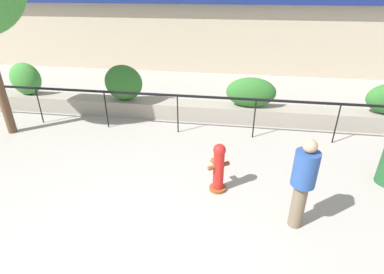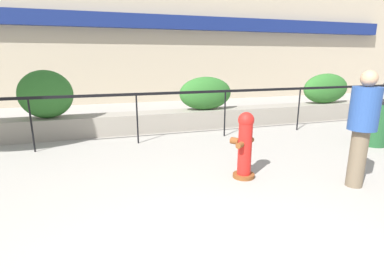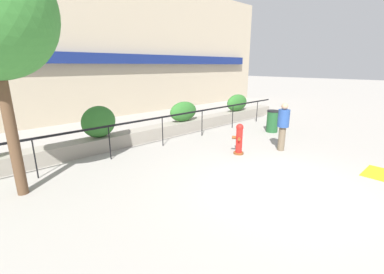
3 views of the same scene
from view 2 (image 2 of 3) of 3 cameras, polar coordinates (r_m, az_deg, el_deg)
building_facade at (r=13.94m, az=-15.32°, el=22.94°), size 30.00×1.36×8.00m
planter_wall_low at (r=7.98m, az=-11.34°, el=2.64°), size 18.00×0.70×0.50m
fence_railing_segment at (r=6.78m, az=-10.56°, el=7.15°), size 15.00×0.05×1.15m
hedge_bush_1 at (r=7.89m, az=-26.09°, el=7.30°), size 1.23×0.70×1.13m
hedge_bush_2 at (r=8.34m, az=2.60°, el=8.31°), size 1.49×0.64×0.90m
hedge_bush_3 at (r=10.44m, az=24.12°, el=8.43°), size 1.59×0.63×0.93m
fire_hydrant at (r=4.84m, az=10.01°, el=-1.47°), size 0.49×0.49×1.08m
pedestrian at (r=4.99m, az=29.74°, el=2.41°), size 0.46×0.46×1.73m
trash_bin at (r=7.75m, az=31.64°, el=2.31°), size 0.55×0.55×1.01m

